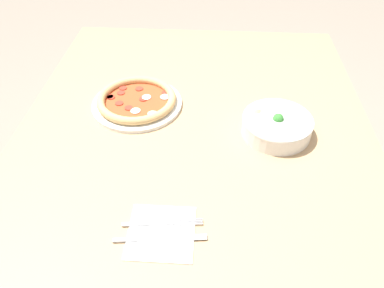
% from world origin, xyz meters
% --- Properties ---
extents(ground_plane, '(8.00, 8.00, 0.00)m').
position_xyz_m(ground_plane, '(0.00, 0.00, 0.00)').
color(ground_plane, gray).
extents(dining_table, '(1.35, 1.09, 0.76)m').
position_xyz_m(dining_table, '(0.00, 0.00, 0.67)').
color(dining_table, tan).
rests_on(dining_table, ground_plane).
extents(pizza, '(0.29, 0.29, 0.04)m').
position_xyz_m(pizza, '(-0.11, -0.20, 0.78)').
color(pizza, white).
rests_on(pizza, dining_table).
extents(bowl, '(0.21, 0.21, 0.07)m').
position_xyz_m(bowl, '(0.01, 0.24, 0.79)').
color(bowl, white).
rests_on(bowl, dining_table).
extents(napkin, '(0.15, 0.15, 0.00)m').
position_xyz_m(napkin, '(0.38, -0.06, 0.76)').
color(napkin, white).
rests_on(napkin, dining_table).
extents(fork, '(0.03, 0.19, 0.00)m').
position_xyz_m(fork, '(0.36, -0.06, 0.77)').
color(fork, silver).
rests_on(fork, napkin).
extents(knife, '(0.03, 0.21, 0.01)m').
position_xyz_m(knife, '(0.40, -0.07, 0.77)').
color(knife, silver).
rests_on(knife, napkin).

